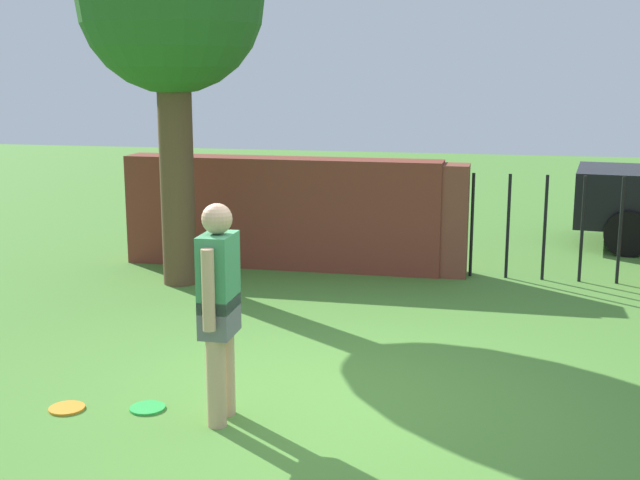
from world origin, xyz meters
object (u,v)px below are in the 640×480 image
at_px(tree, 171,7).
at_px(frisbee_orange, 67,408).
at_px(frisbee_green, 147,408).
at_px(person, 219,303).

xyz_separation_m(tree, frisbee_orange, (0.60, -3.80, -3.23)).
height_order(tree, frisbee_green, tree).
bearing_deg(tree, frisbee_green, -71.94).
xyz_separation_m(tree, frisbee_green, (1.19, -3.66, -3.23)).
distance_m(person, frisbee_green, 1.08).
relative_size(tree, person, 2.71).
bearing_deg(frisbee_green, tree, 108.06).
bearing_deg(person, tree, 24.84).
bearing_deg(frisbee_green, person, -5.72).
bearing_deg(frisbee_orange, person, 3.51).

